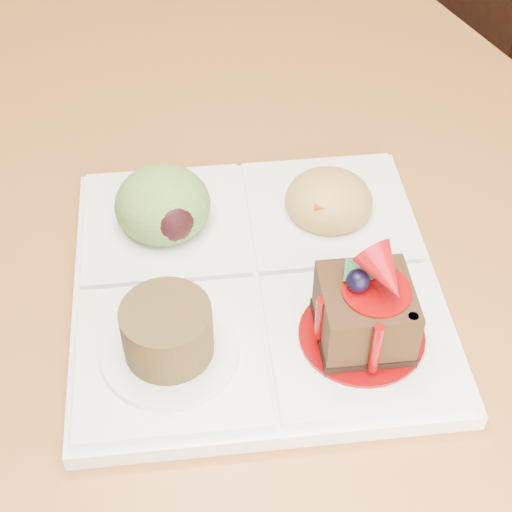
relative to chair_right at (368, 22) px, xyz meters
name	(u,v)px	position (x,y,z in m)	size (l,w,h in m)	color
ground	(69,496)	(-0.64, -0.27, -0.53)	(6.00, 6.00, 0.00)	#562A18
chair_right	(368,22)	(0.00, 0.00, 0.00)	(0.49, 0.49, 0.93)	black
sampler_plate	(253,270)	(-0.47, -0.60, 0.24)	(0.30, 0.30, 0.09)	white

